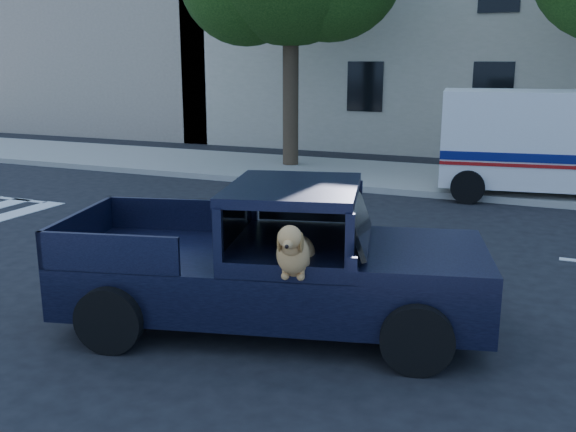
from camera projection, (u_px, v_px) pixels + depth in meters
ground at (286, 303)px, 8.24m from camera, size 120.00×120.00×0.00m
far_sidewalk at (428, 179)px, 16.44m from camera, size 60.00×4.00×0.15m
lane_stripes at (480, 250)px, 10.51m from camera, size 21.60×0.14×0.01m
building_main at (572, 14)px, 20.77m from camera, size 26.00×6.00×9.00m
building_left at (119, 37)px, 27.76m from camera, size 12.00×6.00×8.00m
pickup_truck at (267, 280)px, 7.38m from camera, size 5.05×3.00×1.70m
mail_truck at (536, 152)px, 14.30m from camera, size 4.61×2.76×2.39m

